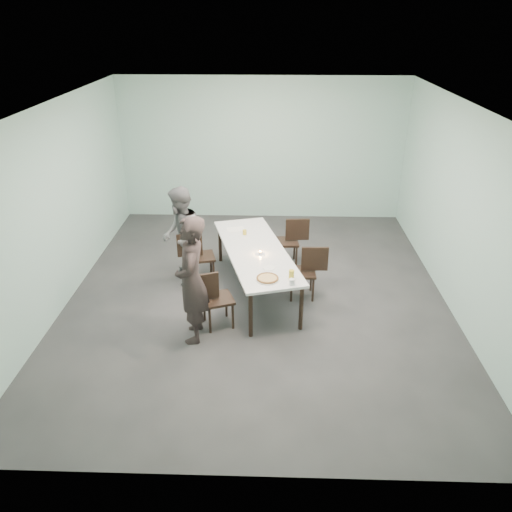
{
  "coord_description": "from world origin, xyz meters",
  "views": [
    {
      "loc": [
        0.2,
        -6.97,
        4.17
      ],
      "look_at": [
        0.0,
        -0.58,
        1.0
      ],
      "focal_mm": 35.0,
      "sensor_mm": 36.0,
      "label": 1
    }
  ],
  "objects_px": {
    "chair_near_left": "(212,296)",
    "chair_far_right": "(291,238)",
    "table": "(256,253)",
    "chair_near_right": "(307,268)",
    "chair_far_left": "(197,253)",
    "diner_far": "(181,236)",
    "diner_near": "(192,280)",
    "pizza": "(267,278)",
    "amber_tumbler": "(245,232)",
    "water_tumbler": "(292,282)",
    "tealight": "(260,253)",
    "side_plate": "(269,268)",
    "beer_glass": "(291,275)"
  },
  "relations": [
    {
      "from": "chair_far_left",
      "to": "chair_near_right",
      "type": "distance_m",
      "value": 1.88
    },
    {
      "from": "table",
      "to": "chair_near_right",
      "type": "bearing_deg",
      "value": -9.4
    },
    {
      "from": "chair_near_right",
      "to": "diner_near",
      "type": "height_order",
      "value": "diner_near"
    },
    {
      "from": "chair_far_right",
      "to": "side_plate",
      "type": "bearing_deg",
      "value": 72.92
    },
    {
      "from": "pizza",
      "to": "amber_tumbler",
      "type": "bearing_deg",
      "value": 104.49
    },
    {
      "from": "chair_far_left",
      "to": "side_plate",
      "type": "height_order",
      "value": "chair_far_left"
    },
    {
      "from": "chair_near_left",
      "to": "side_plate",
      "type": "height_order",
      "value": "chair_near_left"
    },
    {
      "from": "side_plate",
      "to": "chair_near_right",
      "type": "bearing_deg",
      "value": 38.91
    },
    {
      "from": "diner_near",
      "to": "pizza",
      "type": "relative_size",
      "value": 5.35
    },
    {
      "from": "chair_near_right",
      "to": "tealight",
      "type": "xyz_separation_m",
      "value": [
        -0.74,
        -0.02,
        0.27
      ]
    },
    {
      "from": "table",
      "to": "diner_near",
      "type": "relative_size",
      "value": 1.51
    },
    {
      "from": "beer_glass",
      "to": "amber_tumbler",
      "type": "xyz_separation_m",
      "value": [
        -0.74,
        1.56,
        -0.03
      ]
    },
    {
      "from": "side_plate",
      "to": "beer_glass",
      "type": "bearing_deg",
      "value": -47.12
    },
    {
      "from": "pizza",
      "to": "chair_far_left",
      "type": "bearing_deg",
      "value": 132.39
    },
    {
      "from": "diner_near",
      "to": "amber_tumbler",
      "type": "xyz_separation_m",
      "value": [
        0.61,
        1.9,
        -0.12
      ]
    },
    {
      "from": "chair_far_left",
      "to": "beer_glass",
      "type": "relative_size",
      "value": 5.8
    },
    {
      "from": "chair_near_left",
      "to": "chair_far_right",
      "type": "distance_m",
      "value": 2.36
    },
    {
      "from": "side_plate",
      "to": "tealight",
      "type": "bearing_deg",
      "value": 106.45
    },
    {
      "from": "chair_near_left",
      "to": "pizza",
      "type": "height_order",
      "value": "chair_near_left"
    },
    {
      "from": "chair_near_left",
      "to": "chair_far_right",
      "type": "xyz_separation_m",
      "value": [
        1.19,
        2.04,
        0.0
      ]
    },
    {
      "from": "diner_far",
      "to": "amber_tumbler",
      "type": "relative_size",
      "value": 20.59
    },
    {
      "from": "pizza",
      "to": "table",
      "type": "bearing_deg",
      "value": 101.52
    },
    {
      "from": "tealight",
      "to": "water_tumbler",
      "type": "bearing_deg",
      "value": -64.28
    },
    {
      "from": "table",
      "to": "pizza",
      "type": "xyz_separation_m",
      "value": [
        0.2,
        -0.97,
        0.08
      ]
    },
    {
      "from": "table",
      "to": "amber_tumbler",
      "type": "height_order",
      "value": "amber_tumbler"
    },
    {
      "from": "chair_far_left",
      "to": "table",
      "type": "bearing_deg",
      "value": -33.48
    },
    {
      "from": "tealight",
      "to": "diner_near",
      "type": "bearing_deg",
      "value": -127.91
    },
    {
      "from": "diner_near",
      "to": "chair_far_right",
      "type": "bearing_deg",
      "value": 144.75
    },
    {
      "from": "water_tumbler",
      "to": "tealight",
      "type": "distance_m",
      "value": 1.05
    },
    {
      "from": "table",
      "to": "pizza",
      "type": "relative_size",
      "value": 8.08
    },
    {
      "from": "table",
      "to": "tealight",
      "type": "relative_size",
      "value": 49.04
    },
    {
      "from": "chair_far_right",
      "to": "amber_tumbler",
      "type": "height_order",
      "value": "chair_far_right"
    },
    {
      "from": "chair_far_left",
      "to": "diner_far",
      "type": "relative_size",
      "value": 0.53
    },
    {
      "from": "water_tumbler",
      "to": "table",
      "type": "bearing_deg",
      "value": 115.8
    },
    {
      "from": "table",
      "to": "chair_far_left",
      "type": "relative_size",
      "value": 3.16
    },
    {
      "from": "diner_near",
      "to": "beer_glass",
      "type": "xyz_separation_m",
      "value": [
        1.35,
        0.34,
        -0.08
      ]
    },
    {
      "from": "diner_far",
      "to": "amber_tumbler",
      "type": "bearing_deg",
      "value": 94.79
    },
    {
      "from": "chair_near_right",
      "to": "amber_tumbler",
      "type": "relative_size",
      "value": 10.88
    },
    {
      "from": "side_plate",
      "to": "chair_far_right",
      "type": "bearing_deg",
      "value": 76.84
    },
    {
      "from": "chair_near_right",
      "to": "diner_far",
      "type": "xyz_separation_m",
      "value": [
        -2.06,
        0.46,
        0.32
      ]
    },
    {
      "from": "chair_far_left",
      "to": "tealight",
      "type": "relative_size",
      "value": 15.54
    },
    {
      "from": "chair_far_left",
      "to": "tealight",
      "type": "bearing_deg",
      "value": -39.48
    },
    {
      "from": "chair_far_left",
      "to": "tealight",
      "type": "distance_m",
      "value": 1.22
    },
    {
      "from": "table",
      "to": "chair_far_right",
      "type": "xyz_separation_m",
      "value": [
        0.6,
        1.01,
        -0.19
      ]
    },
    {
      "from": "diner_far",
      "to": "pizza",
      "type": "relative_size",
      "value": 4.84
    },
    {
      "from": "side_plate",
      "to": "beer_glass",
      "type": "height_order",
      "value": "beer_glass"
    },
    {
      "from": "side_plate",
      "to": "water_tumbler",
      "type": "bearing_deg",
      "value": -56.57
    },
    {
      "from": "diner_near",
      "to": "pizza",
      "type": "distance_m",
      "value": 1.08
    },
    {
      "from": "chair_far_left",
      "to": "diner_near",
      "type": "distance_m",
      "value": 1.71
    },
    {
      "from": "chair_near_left",
      "to": "diner_far",
      "type": "xyz_separation_m",
      "value": [
        -0.65,
        1.35,
        0.32
      ]
    }
  ]
}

